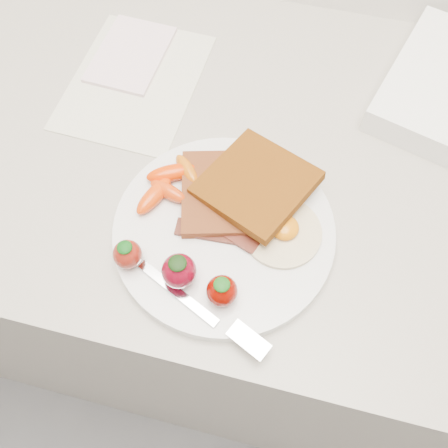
# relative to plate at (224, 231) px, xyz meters

# --- Properties ---
(counter) EXTENTS (2.00, 0.60, 0.90)m
(counter) POSITION_rel_plate_xyz_m (0.03, 0.14, -0.46)
(counter) COLOR gray
(counter) RESTS_ON ground
(plate) EXTENTS (0.27, 0.27, 0.02)m
(plate) POSITION_rel_plate_xyz_m (0.00, 0.00, 0.00)
(plate) COLOR silver
(plate) RESTS_ON counter
(toast_lower) EXTENTS (0.14, 0.14, 0.01)m
(toast_lower) POSITION_rel_plate_xyz_m (-0.00, 0.05, 0.02)
(toast_lower) COLOR #441B0F
(toast_lower) RESTS_ON plate
(toast_upper) EXTENTS (0.16, 0.16, 0.03)m
(toast_upper) POSITION_rel_plate_xyz_m (0.03, 0.06, 0.03)
(toast_upper) COLOR #461B07
(toast_upper) RESTS_ON toast_lower
(fried_egg) EXTENTS (0.12, 0.12, 0.02)m
(fried_egg) POSITION_rel_plate_xyz_m (0.07, 0.01, 0.01)
(fried_egg) COLOR white
(fried_egg) RESTS_ON plate
(bacon_strips) EXTENTS (0.11, 0.06, 0.01)m
(bacon_strips) POSITION_rel_plate_xyz_m (-0.00, -0.00, 0.01)
(bacon_strips) COLOR black
(bacon_strips) RESTS_ON plate
(baby_carrots) EXTENTS (0.08, 0.10, 0.02)m
(baby_carrots) POSITION_rel_plate_xyz_m (-0.08, 0.04, 0.02)
(baby_carrots) COLOR #D83200
(baby_carrots) RESTS_ON plate
(strawberries) EXTENTS (0.15, 0.05, 0.05)m
(strawberries) POSITION_rel_plate_xyz_m (-0.03, -0.08, 0.03)
(strawberries) COLOR maroon
(strawberries) RESTS_ON plate
(fork) EXTENTS (0.17, 0.08, 0.00)m
(fork) POSITION_rel_plate_xyz_m (0.01, -0.11, 0.01)
(fork) COLOR silver
(fork) RESTS_ON plate
(paper_sheet) EXTENTS (0.19, 0.25, 0.00)m
(paper_sheet) POSITION_rel_plate_xyz_m (-0.19, 0.21, -0.01)
(paper_sheet) COLOR beige
(paper_sheet) RESTS_ON counter
(notepad) EXTENTS (0.11, 0.15, 0.01)m
(notepad) POSITION_rel_plate_xyz_m (-0.21, 0.26, -0.00)
(notepad) COLOR silver
(notepad) RESTS_ON paper_sheet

